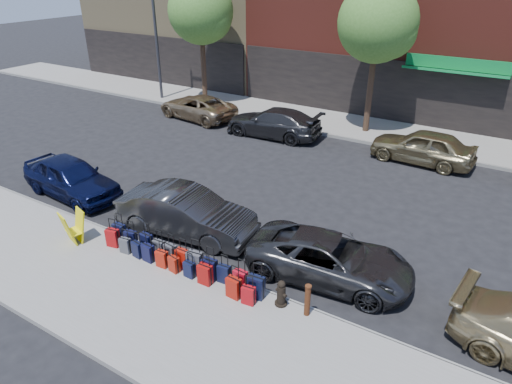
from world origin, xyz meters
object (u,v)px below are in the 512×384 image
Objects in this scene: streetlight at (158,25)px; car_near_2 at (330,258)px; fire_hydrant at (281,294)px; bollard at (307,300)px; car_near_1 at (186,213)px; tree_center at (380,25)px; display_rack at (74,227)px; car_far_0 at (197,107)px; tree_left at (203,13)px; car_far_1 at (273,122)px; suitcase_front_5 at (183,258)px; car_far_2 at (423,146)px; car_near_0 at (71,177)px.

car_near_2 is at bearing -35.20° from streetlight.
streetlight is at bearing 162.12° from fire_hydrant.
bollard is 0.19× the size of car_near_1.
tree_center is 6.90× the size of display_rack.
car_far_0 is (-4.87, 12.49, -0.01)m from display_rack.
tree_left is 9.82× the size of fire_hydrant.
bollard is 0.19× the size of car_far_0.
bollard is 0.18× the size of car_far_1.
suitcase_front_5 is 2.11m from car_near_1.
tree_center is at bearing 122.39° from car_far_1.
bollard is at bearing 54.00° from car_far_0.
fire_hydrant is 0.17× the size of car_far_2.
display_rack is 3.76m from car_near_0.
car_far_1 is (-6.66, 11.35, 0.23)m from fire_hydrant.
car_far_0 is at bearing 126.25° from suitcase_front_5.
streetlight is at bearing -107.08° from car_far_0.
car_near_0 is (-7.37, -12.74, -4.66)m from tree_center.
streetlight is 17.08m from car_near_1.
car_far_0 reaches higher than bollard.
suitcase_front_5 is at bearing -98.49° from car_near_0.
car_far_0 is at bearing 15.30° from car_near_0.
tree_left is at bearing 134.10° from bollard.
car_near_1 is at bearing -177.83° from fire_hydrant.
tree_left is 8.05× the size of bollard.
streetlight is 1.81× the size of car_near_0.
car_far_0 is at bearing -87.14° from car_far_2.
display_rack is (9.05, -14.35, -3.99)m from streetlight.
tree_center is at bearing -25.31° from car_near_0.
tree_center reaches higher than display_rack.
car_near_1 is at bearing 43.28° from car_far_0.
tree_left is 1.65× the size of car_near_0.
car_near_0 reaches higher than suitcase_front_5.
car_near_0 is at bearing 85.71° from car_near_2.
tree_left is 16.00m from car_near_1.
tree_center is 1.62× the size of car_far_2.
car_near_0 is (-9.95, 1.52, 0.26)m from fire_hydrant.
tree_left is 1.56× the size of car_near_2.
tree_center is 13.62m from car_near_2.
car_near_1 reaches higher than car_far_0.
suitcase_front_5 is at bearing -15.83° from car_far_2.
fire_hydrant is 0.15× the size of car_far_1.
fire_hydrant is 0.70× the size of display_rack.
car_far_0 is at bearing -64.25° from tree_left.
tree_left is 1.46× the size of car_far_1.
fire_hydrant is (2.58, -14.26, -4.92)m from tree_center.
car_near_1 is 12.51m from car_far_0.
car_far_1 is (0.32, 12.14, 0.05)m from display_rack.
fire_hydrant is 0.82× the size of bollard.
display_rack is 12.14m from car_far_1.
display_rack is 7.97m from car_near_2.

